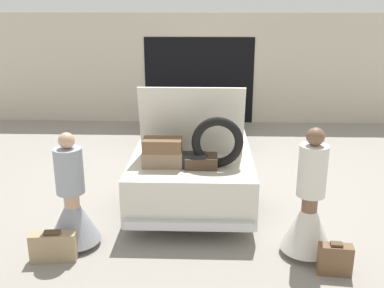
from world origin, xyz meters
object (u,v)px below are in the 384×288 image
at_px(car, 195,142).
at_px(suitcase_beside_right_person, 335,259).
at_px(suitcase_beside_left_person, 53,247).
at_px(person_left, 72,207).
at_px(person_right, 309,211).

height_order(car, suitcase_beside_right_person, car).
bearing_deg(suitcase_beside_left_person, person_left, 68.00).
bearing_deg(car, person_right, -61.81).
height_order(person_right, suitcase_beside_right_person, person_right).
xyz_separation_m(person_right, suitcase_beside_right_person, (0.24, -0.43, -0.40)).
xyz_separation_m(car, person_right, (1.49, -2.79, -0.01)).
height_order(car, person_right, car).
bearing_deg(suitcase_beside_left_person, car, 61.64).
distance_m(person_left, suitcase_beside_right_person, 3.29).
distance_m(car, suitcase_beside_right_person, 3.68).
distance_m(person_right, suitcase_beside_right_person, 0.64).
height_order(car, person_left, car).
bearing_deg(person_right, person_left, 76.86).
bearing_deg(suitcase_beside_right_person, person_right, 119.13).
bearing_deg(car, suitcase_beside_left_person, -118.36).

